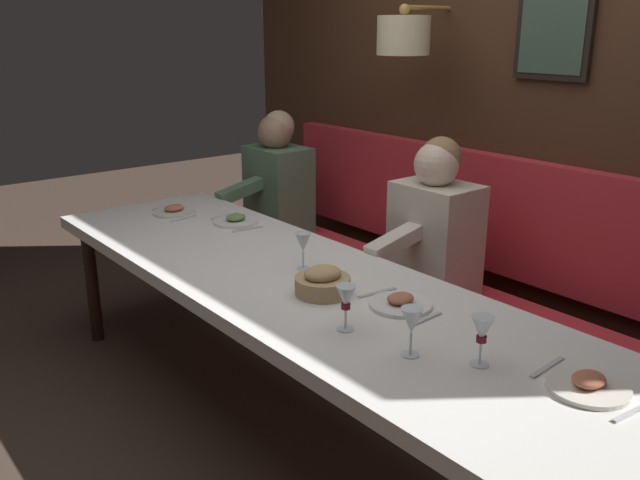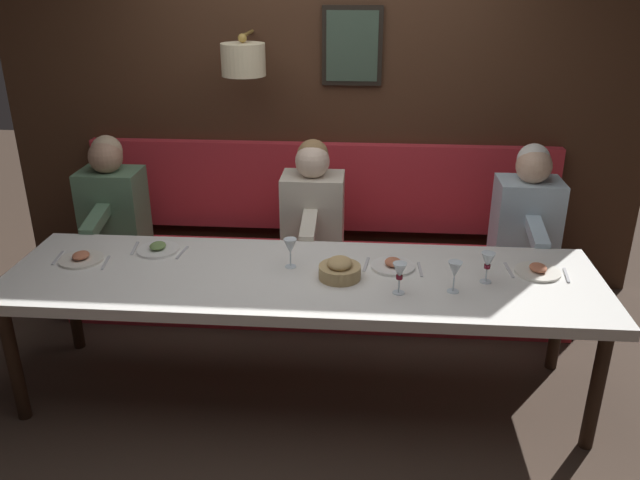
% 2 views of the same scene
% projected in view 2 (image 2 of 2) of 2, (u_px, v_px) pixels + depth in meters
% --- Properties ---
extents(ground_plane, '(12.00, 12.00, 0.00)m').
position_uv_depth(ground_plane, '(303.00, 390.00, 3.68)').
color(ground_plane, '#423328').
extents(dining_table, '(0.90, 3.15, 0.74)m').
position_uv_depth(dining_table, '(302.00, 284.00, 3.41)').
color(dining_table, silver).
rests_on(dining_table, ground_plane).
extents(banquette_bench, '(0.52, 3.35, 0.45)m').
position_uv_depth(banquette_bench, '(316.00, 285.00, 4.41)').
color(banquette_bench, red).
rests_on(banquette_bench, ground_plane).
extents(back_wall_panel, '(0.59, 4.55, 2.90)m').
position_uv_depth(back_wall_panel, '(322.00, 103.00, 4.49)').
color(back_wall_panel, '#422819').
rests_on(back_wall_panel, ground_plane).
extents(diner_nearest, '(0.60, 0.40, 0.79)m').
position_uv_depth(diner_nearest, '(527.00, 210.00, 4.07)').
color(diner_nearest, silver).
rests_on(diner_nearest, banquette_bench).
extents(diner_near, '(0.60, 0.40, 0.79)m').
position_uv_depth(diner_near, '(313.00, 204.00, 4.17)').
color(diner_near, beige).
rests_on(diner_near, banquette_bench).
extents(diner_middle, '(0.60, 0.40, 0.79)m').
position_uv_depth(diner_middle, '(112.00, 199.00, 4.27)').
color(diner_middle, '#567A5B').
rests_on(diner_middle, banquette_bench).
extents(place_setting_0, '(0.24, 0.32, 0.05)m').
position_uv_depth(place_setting_0, '(393.00, 265.00, 3.46)').
color(place_setting_0, white).
rests_on(place_setting_0, dining_table).
extents(place_setting_1, '(0.24, 0.32, 0.05)m').
position_uv_depth(place_setting_1, '(538.00, 271.00, 3.40)').
color(place_setting_1, silver).
rests_on(place_setting_1, dining_table).
extents(place_setting_2, '(0.24, 0.33, 0.05)m').
position_uv_depth(place_setting_2, '(158.00, 249.00, 3.66)').
color(place_setting_2, white).
rests_on(place_setting_2, dining_table).
extents(place_setting_3, '(0.24, 0.33, 0.05)m').
position_uv_depth(place_setting_3, '(81.00, 258.00, 3.54)').
color(place_setting_3, silver).
rests_on(place_setting_3, dining_table).
extents(wine_glass_0, '(0.07, 0.07, 0.16)m').
position_uv_depth(wine_glass_0, '(400.00, 272.00, 3.15)').
color(wine_glass_0, silver).
rests_on(wine_glass_0, dining_table).
extents(wine_glass_1, '(0.07, 0.07, 0.16)m').
position_uv_depth(wine_glass_1, '(455.00, 271.00, 3.17)').
color(wine_glass_1, silver).
rests_on(wine_glass_1, dining_table).
extents(wine_glass_2, '(0.07, 0.07, 0.16)m').
position_uv_depth(wine_glass_2, '(290.00, 247.00, 3.43)').
color(wine_glass_2, silver).
rests_on(wine_glass_2, dining_table).
extents(wine_glass_3, '(0.07, 0.07, 0.16)m').
position_uv_depth(wine_glass_3, '(488.00, 262.00, 3.26)').
color(wine_glass_3, silver).
rests_on(wine_glass_3, dining_table).
extents(bread_bowl, '(0.22, 0.22, 0.12)m').
position_uv_depth(bread_bowl, '(340.00, 270.00, 3.33)').
color(bread_bowl, tan).
rests_on(bread_bowl, dining_table).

